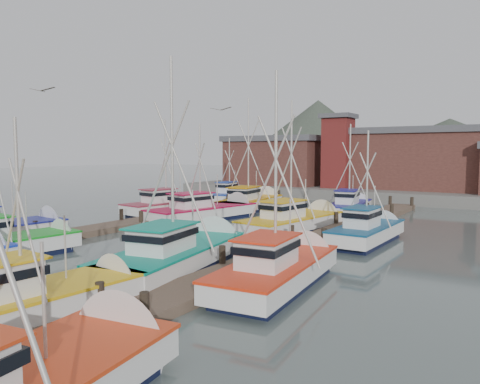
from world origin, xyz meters
The scene contains 21 objects.
ground centered at (0.00, 0.00, 0.00)m, with size 260.00×260.00×0.00m, color #455351.
dock_left centered at (-7.00, 4.04, 0.21)m, with size 2.30×46.00×1.50m.
dock_right centered at (7.00, 4.04, 0.21)m, with size 2.30×46.00×1.50m.
quay centered at (0.00, 37.00, 0.60)m, with size 44.00×16.00×1.20m, color slate.
shed_left centered at (-11.00, 35.00, 4.34)m, with size 12.72×8.48×6.20m.
shed_center centered at (6.00, 37.00, 4.69)m, with size 14.84×9.54×6.90m.
lookout_tower centered at (-2.00, 33.00, 5.55)m, with size 3.60×3.60×8.50m.
distant_hills centered at (-12.76, 122.59, 0.00)m, with size 175.00×140.00×42.00m.
boat_1 centered at (4.72, -10.26, 0.68)m, with size 3.20×8.35×7.11m.
boat_4 centered at (-4.65, -5.65, 0.68)m, with size 3.35×8.38×7.97m.
boat_5 centered at (3.92, -2.34, 0.69)m, with size 4.63×10.19×10.53m.
boat_7 centered at (9.24, -2.43, 0.68)m, with size 3.71×8.82×9.25m.
boat_8 centered at (-4.32, 10.71, 0.68)m, with size 4.83×10.28×8.47m.
boat_9 centered at (4.11, 9.59, 0.68)m, with size 4.17×9.73×9.61m.
boat_10 centered at (-9.14, 11.98, 0.68)m, with size 3.91×9.07×8.88m.
boat_11 centered at (9.49, 8.40, 0.68)m, with size 2.96×7.86×7.24m.
boat_12 centered at (-4.69, 18.12, 0.69)m, with size 4.42×10.15×11.18m.
boat_13 centered at (4.33, 19.65, 0.68)m, with size 3.63×8.46×8.37m.
boat_14 centered at (-9.84, 22.46, 0.68)m, with size 3.51×7.92×7.42m.
gull_near centered at (-2.20, -5.18, 8.36)m, with size 1.54×0.66×0.24m.
gull_far centered at (0.84, 5.26, 8.09)m, with size 1.54×0.61×0.24m.
Camera 1 is at (17.94, -19.08, 5.46)m, focal length 35.00 mm.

